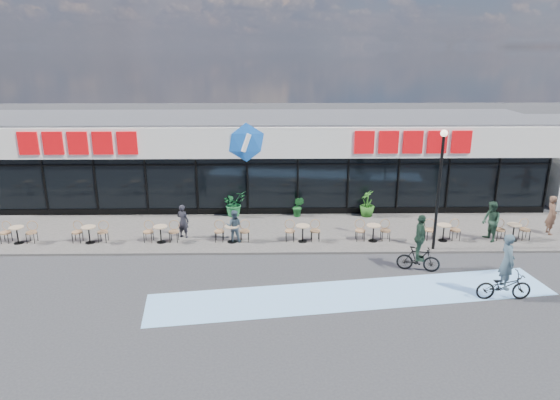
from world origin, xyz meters
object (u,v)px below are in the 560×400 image
(potted_plant_right, at_px, (367,203))
(lamp_post, at_px, (440,180))
(potted_plant_left, at_px, (234,203))
(patron_left, at_px, (183,221))
(cyclist_a, at_px, (505,278))
(pedestrian_a, at_px, (491,222))
(patron_right, at_px, (234,226))
(cyclist_b, at_px, (419,248))
(potted_plant_mid, at_px, (298,207))
(pedestrian_b, at_px, (552,215))

(potted_plant_right, bearing_deg, lamp_post, -64.73)
(potted_plant_left, xyz_separation_m, patron_left, (-2.03, -2.94, 0.11))
(cyclist_a, bearing_deg, lamp_post, 104.19)
(patron_left, height_order, cyclist_a, cyclist_a)
(pedestrian_a, distance_m, cyclist_a, 5.31)
(lamp_post, height_order, patron_left, lamp_post)
(lamp_post, relative_size, potted_plant_right, 3.79)
(patron_right, distance_m, cyclist_a, 10.74)
(potted_plant_right, distance_m, cyclist_a, 8.98)
(cyclist_b, bearing_deg, potted_plant_left, 139.53)
(potted_plant_mid, bearing_deg, cyclist_b, -55.30)
(cyclist_b, bearing_deg, patron_right, 158.07)
(potted_plant_left, xyz_separation_m, pedestrian_b, (14.39, -2.76, 0.25))
(potted_plant_mid, height_order, pedestrian_a, pedestrian_a)
(potted_plant_left, relative_size, potted_plant_mid, 1.24)
(patron_right, height_order, pedestrian_a, pedestrian_a)
(lamp_post, height_order, pedestrian_a, lamp_post)
(patron_right, bearing_deg, patron_left, -6.42)
(lamp_post, relative_size, potted_plant_left, 3.91)
(potted_plant_right, bearing_deg, cyclist_a, -70.02)
(cyclist_a, bearing_deg, potted_plant_left, 138.31)
(potted_plant_mid, distance_m, potted_plant_right, 3.42)
(lamp_post, bearing_deg, pedestrian_b, 16.20)
(pedestrian_b, xyz_separation_m, cyclist_a, (-4.71, -5.86, -0.19))
(patron_right, bearing_deg, cyclist_a, 157.54)
(cyclist_a, bearing_deg, potted_plant_right, 109.98)
(potted_plant_mid, distance_m, patron_right, 4.38)
(lamp_post, xyz_separation_m, potted_plant_right, (-2.01, 4.26, -2.32))
(potted_plant_left, bearing_deg, patron_right, -85.78)
(lamp_post, bearing_deg, pedestrian_a, 17.59)
(patron_left, bearing_deg, potted_plant_left, -103.83)
(potted_plant_right, bearing_deg, patron_right, -152.74)
(lamp_post, distance_m, patron_left, 10.98)
(lamp_post, relative_size, cyclist_b, 2.23)
(potted_plant_right, relative_size, cyclist_a, 0.56)
(pedestrian_b, bearing_deg, cyclist_a, 147.51)
(pedestrian_a, relative_size, cyclist_a, 0.76)
(pedestrian_a, bearing_deg, patron_right, -98.83)
(patron_right, bearing_deg, cyclist_b, 164.34)
(potted_plant_left, distance_m, patron_left, 3.57)
(cyclist_a, bearing_deg, pedestrian_a, 71.83)
(pedestrian_b, height_order, cyclist_b, cyclist_b)
(patron_right, relative_size, pedestrian_a, 0.80)
(lamp_post, distance_m, cyclist_a, 4.88)
(potted_plant_right, distance_m, patron_right, 7.15)
(patron_right, bearing_deg, potted_plant_mid, -125.88)
(patron_left, relative_size, cyclist_b, 0.67)
(potted_plant_right, bearing_deg, cyclist_b, -82.37)
(patron_left, xyz_separation_m, pedestrian_a, (13.35, -0.64, 0.13))
(pedestrian_a, height_order, cyclist_a, cyclist_a)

